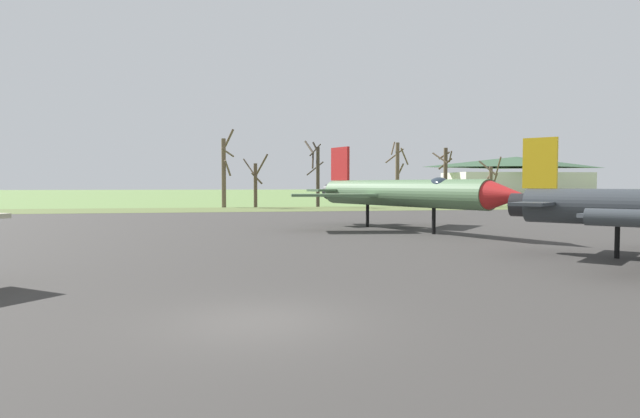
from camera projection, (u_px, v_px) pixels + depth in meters
ground_plane at (258, 324)px, 12.03m from camera, size 600.00×600.00×0.00m
asphalt_apron at (234, 240)px, 29.56m from camera, size 103.01×59.49×0.05m
grass_verge_strip at (225, 210)px, 64.67m from camera, size 163.01×12.00×0.06m
jet_fighter_front_left at (403, 192)px, 35.33m from camera, size 12.18×17.36×5.80m
bare_tree_far_left at (224, 170)px, 71.68m from camera, size 1.77×2.80×10.19m
bare_tree_left_of_center at (256, 181)px, 71.57m from camera, size 3.30×3.29×6.97m
bare_tree_center at (317, 171)px, 73.11m from camera, size 2.73×3.05×8.85m
bare_tree_right_of_center at (398, 172)px, 76.40m from camera, size 2.99×3.03×8.95m
bare_tree_far_right at (445, 174)px, 75.83m from camera, size 3.04×3.05×8.02m
bare_tree_backdrop_extra at (491, 182)px, 78.62m from camera, size 3.26×2.81×6.92m
visitor_building at (516, 179)px, 107.64m from camera, size 27.57×14.23×8.38m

